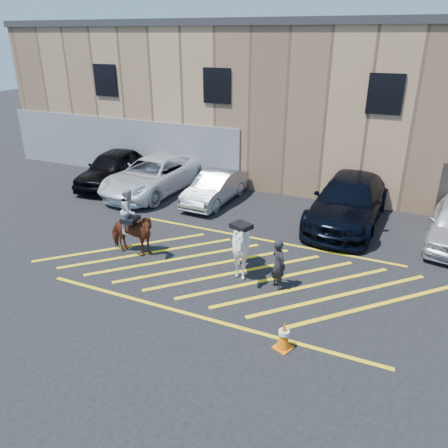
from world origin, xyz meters
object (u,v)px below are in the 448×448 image
at_px(saddled_white, 241,248).
at_px(car_blue_suv, 349,201).
at_px(traffic_cone, 284,335).
at_px(car_white_pickup, 153,175).
at_px(handler, 278,264).
at_px(car_black_suv, 113,168).
at_px(car_silver_sedan, 215,188).
at_px(mounted_bay, 131,228).

bearing_deg(saddled_white, car_blue_suv, 67.66).
bearing_deg(car_blue_suv, traffic_cone, -88.38).
xyz_separation_m(car_white_pickup, handler, (7.69, -5.62, -0.03)).
height_order(car_white_pickup, handler, car_white_pickup).
xyz_separation_m(car_black_suv, handler, (10.03, -5.79, -0.07)).
xyz_separation_m(car_blue_suv, saddled_white, (-2.23, -5.43, 0.04)).
xyz_separation_m(car_black_suv, traffic_cone, (10.96, -8.27, -0.45)).
height_order(car_black_suv, car_silver_sedan, car_black_suv).
bearing_deg(traffic_cone, handler, 110.56).
relative_size(car_blue_suv, saddled_white, 2.90).
height_order(mounted_bay, saddled_white, mounted_bay).
xyz_separation_m(car_silver_sedan, saddled_white, (3.33, -5.30, 0.26)).
height_order(car_white_pickup, car_silver_sedan, car_white_pickup).
relative_size(car_white_pickup, mounted_bay, 2.47).
relative_size(car_white_pickup, handler, 3.75).
distance_m(handler, saddled_white, 1.27).
bearing_deg(saddled_white, car_silver_sedan, 122.13).
relative_size(car_blue_suv, mounted_bay, 2.61).
bearing_deg(car_silver_sedan, mounted_bay, -91.74).
bearing_deg(car_blue_suv, handler, -97.85).
height_order(saddled_white, traffic_cone, saddled_white).
relative_size(car_silver_sedan, traffic_cone, 5.40).
xyz_separation_m(handler, saddled_white, (-1.24, 0.25, 0.15)).
distance_m(handler, mounted_bay, 4.99).
xyz_separation_m(handler, mounted_bay, (-4.99, 0.06, 0.17)).
distance_m(mounted_bay, saddled_white, 3.75).
distance_m(car_blue_suv, traffic_cone, 8.18).
bearing_deg(handler, car_white_pickup, 3.19).
relative_size(car_silver_sedan, mounted_bay, 1.72).
relative_size(car_white_pickup, saddled_white, 2.74).
xyz_separation_m(car_white_pickup, mounted_bay, (2.70, -5.56, 0.14)).
bearing_deg(car_blue_suv, car_white_pickup, -177.52).
bearing_deg(saddled_white, traffic_cone, -51.53).
distance_m(car_silver_sedan, traffic_cone, 9.74).
height_order(car_blue_suv, saddled_white, saddled_white).
bearing_deg(car_black_suv, handler, -37.45).
bearing_deg(traffic_cone, car_blue_suv, 89.57).
distance_m(car_silver_sedan, handler, 7.19).
height_order(car_white_pickup, traffic_cone, car_white_pickup).
bearing_deg(car_white_pickup, mounted_bay, -60.27).
height_order(car_white_pickup, car_blue_suv, car_blue_suv).
bearing_deg(mounted_bay, traffic_cone, -23.19).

